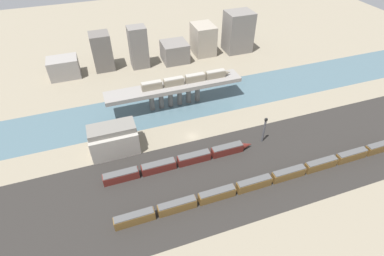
% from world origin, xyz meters
% --- Properties ---
extents(ground_plane, '(400.00, 400.00, 0.00)m').
position_xyz_m(ground_plane, '(0.00, 0.00, 0.00)').
color(ground_plane, gray).
extents(railbed_yard, '(280.00, 42.00, 0.01)m').
position_xyz_m(railbed_yard, '(0.00, -24.00, 0.00)').
color(railbed_yard, '#282623').
rests_on(railbed_yard, ground).
extents(river_water, '(320.00, 26.79, 0.01)m').
position_xyz_m(river_water, '(0.00, 24.25, 0.00)').
color(river_water, '#47606B').
rests_on(river_water, ground).
extents(bridge, '(63.29, 9.34, 10.99)m').
position_xyz_m(bridge, '(-0.00, 24.25, 8.95)').
color(bridge, gray).
rests_on(bridge, ground).
extents(train_on_bridge, '(42.90, 2.76, 3.51)m').
position_xyz_m(train_on_bridge, '(5.96, 24.25, 12.70)').
color(train_on_bridge, gray).
rests_on(train_on_bridge, bridge).
extents(train_yard_near, '(114.27, 2.71, 3.93)m').
position_xyz_m(train_yard_near, '(19.56, -32.58, 1.94)').
color(train_yard_near, brown).
rests_on(train_yard_near, ground).
extents(train_yard_mid, '(58.36, 3.14, 3.69)m').
position_xyz_m(train_yard_mid, '(-9.27, -13.83, 1.80)').
color(train_yard_mid, '#5B1E19').
rests_on(train_yard_mid, ground).
extents(warehouse_building, '(18.12, 11.58, 11.86)m').
position_xyz_m(warehouse_building, '(-31.33, 2.54, 5.64)').
color(warehouse_building, '#9E998E').
rests_on(warehouse_building, ground).
extents(signal_tower, '(1.00, 0.81, 11.78)m').
position_xyz_m(signal_tower, '(26.10, -12.30, 5.93)').
color(signal_tower, '#4C4C51').
rests_on(signal_tower, ground).
extents(city_block_far_left, '(15.51, 11.17, 10.64)m').
position_xyz_m(city_block_far_left, '(-48.46, 69.33, 5.32)').
color(city_block_far_left, gray).
rests_on(city_block_far_left, ground).
extents(city_block_left, '(10.49, 10.85, 20.36)m').
position_xyz_m(city_block_left, '(-27.31, 71.70, 10.18)').
color(city_block_left, '#605B56').
rests_on(city_block_left, ground).
extents(city_block_center, '(9.69, 8.45, 22.96)m').
position_xyz_m(city_block_center, '(-7.78, 67.61, 11.48)').
color(city_block_center, slate).
rests_on(city_block_center, ground).
extents(city_block_right, '(14.40, 14.19, 11.17)m').
position_xyz_m(city_block_right, '(12.91, 67.54, 5.58)').
color(city_block_right, slate).
rests_on(city_block_right, ground).
extents(city_block_far_right, '(12.13, 15.33, 17.49)m').
position_xyz_m(city_block_far_right, '(32.17, 71.70, 8.74)').
color(city_block_far_right, gray).
rests_on(city_block_far_right, ground).
extents(city_block_tall, '(15.67, 13.15, 23.77)m').
position_xyz_m(city_block_tall, '(53.36, 68.27, 11.88)').
color(city_block_tall, slate).
rests_on(city_block_tall, ground).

